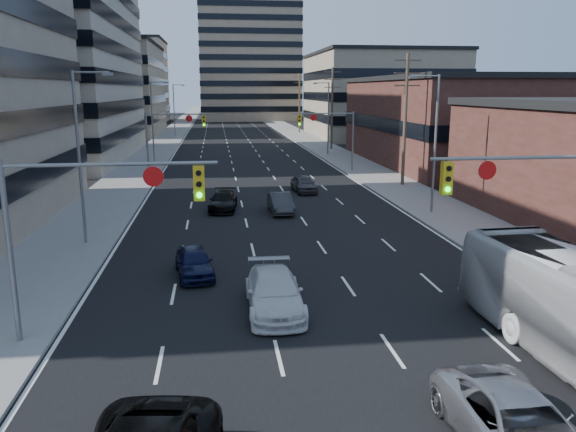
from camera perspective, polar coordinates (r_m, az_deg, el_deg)
The scene contains 28 objects.
road_surface at distance 140.04m, azimuth -5.94°, elevation 9.33°, with size 18.00×300.00×0.02m, color black.
sidewalk_left at distance 140.22m, azimuth -10.70°, elevation 9.21°, with size 5.00×300.00×0.15m, color slate.
sidewalk_right at distance 140.79m, azimuth -1.19°, elevation 9.43°, with size 5.00×300.00×0.15m, color slate.
office_left_mid at distance 73.84m, azimuth -26.94°, elevation 16.00°, with size 26.00×34.00×28.00m, color #ADA089.
office_left_far at distance 111.65m, azimuth -18.30°, elevation 12.04°, with size 20.00×30.00×16.00m, color gray.
storefront_right_mid at distance 65.90m, azimuth 17.62°, elevation 9.02°, with size 20.00×30.00×9.00m, color #472119.
office_right_far at distance 101.85m, azimuth 9.15°, elevation 11.94°, with size 22.00×28.00×14.00m, color gray.
apartment_tower at distance 161.41m, azimuth -4.12°, elevation 20.11°, with size 26.00×26.00×58.00m, color gray.
bg_block_left at distance 151.76m, azimuth -17.04°, elevation 12.88°, with size 24.00×24.00×20.00m, color #ADA089.
bg_block_right at distance 144.22m, azimuth 7.10°, elevation 11.78°, with size 22.00×22.00×12.00m, color gray.
signal_near_left at distance 18.56m, azimuth -19.34°, elevation 0.42°, with size 6.59×0.33×6.00m.
signal_near_right at distance 21.21m, azimuth 24.04°, elevation 1.50°, with size 6.59×0.33×6.00m.
signal_far_left at distance 55.04m, azimuth -11.75°, elevation 8.53°, with size 6.09×0.33×6.00m.
signal_far_right at distance 56.02m, azimuth 4.30°, elevation 8.82°, with size 6.09×0.33×6.00m.
utility_pole_block at distance 48.45m, azimuth 11.82°, elevation 9.74°, with size 2.20×0.28×11.00m.
utility_pole_midblock at distance 77.41m, azimuth 4.50°, elevation 10.97°, with size 2.20×0.28×11.00m.
utility_pole_distant at distance 106.95m, azimuth 1.17°, elevation 11.47°, with size 2.20×0.28×11.00m.
streetlight_left_near at distance 30.68m, azimuth -20.22°, elevation 6.32°, with size 2.03×0.22×9.00m.
streetlight_left_mid at distance 65.19m, azimuth -13.50°, elevation 9.71°, with size 2.03×0.22×9.00m.
streetlight_left_far at distance 100.04m, azimuth -11.42°, elevation 10.72°, with size 2.03×0.22×9.00m.
streetlight_right_near at distance 37.55m, azimuth 14.53°, elevation 7.72°, with size 2.03×0.22×9.00m.
streetlight_right_far at distance 71.19m, azimuth 3.99°, elevation 10.25°, with size 2.03×0.22×9.00m.
white_van at distance 20.96m, azimuth -1.40°, elevation -7.76°, with size 2.01×4.94×1.43m, color silver.
silver_suv at distance 14.24m, azimuth 22.45°, elevation -19.31°, with size 2.38×5.17×1.44m, color #9D9DA2.
sedan_blue at distance 25.10m, azimuth -9.51°, elevation -4.64°, with size 1.51×3.76×1.28m, color black.
sedan_grey_center at distance 37.51m, azimuth -0.76°, elevation 1.33°, with size 1.39×4.00×1.32m, color #2D2C2F.
sedan_black_far at distance 38.54m, azimuth -6.60°, elevation 1.52°, with size 1.78×4.38×1.27m, color black.
sedan_grey_right at distance 45.11m, azimuth 1.60°, elevation 3.29°, with size 1.61×3.99×1.36m, color #39393C.
Camera 1 is at (-3.54, -9.76, 8.04)m, focal length 35.00 mm.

